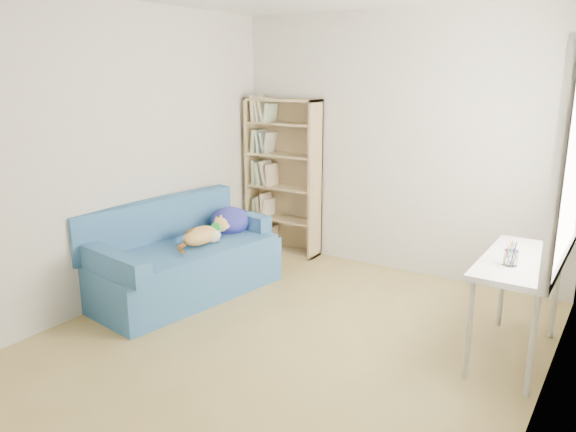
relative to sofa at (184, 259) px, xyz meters
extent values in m
plane|color=olive|center=(1.35, -0.32, -0.33)|extent=(4.00, 4.00, 0.00)
cube|color=silver|center=(1.35, 1.68, 0.97)|extent=(3.50, 0.04, 2.60)
cube|color=silver|center=(1.35, -2.32, 0.97)|extent=(3.50, 0.04, 2.60)
cube|color=silver|center=(-0.40, -0.32, 0.97)|extent=(0.04, 4.00, 2.60)
cube|color=silver|center=(3.10, -0.32, 0.97)|extent=(0.04, 4.00, 2.60)
cube|color=white|center=(3.10, 0.28, 1.17)|extent=(0.01, 1.20, 1.30)
cube|color=#245080|center=(0.03, -0.03, -0.11)|extent=(1.08, 1.85, 0.44)
cube|color=#245080|center=(-0.30, -0.03, 0.32)|extent=(0.41, 1.75, 0.43)
cube|color=#245080|center=(0.03, 0.77, 0.20)|extent=(0.84, 0.28, 0.19)
cube|color=#245080|center=(0.03, -0.83, 0.20)|extent=(0.84, 0.28, 0.19)
cube|color=#245080|center=(0.05, -0.03, 0.13)|extent=(1.04, 1.71, 0.05)
ellipsoid|color=#2E3297|center=(0.09, 0.58, 0.25)|extent=(0.36, 0.40, 0.27)
ellipsoid|color=#B96815|center=(0.16, 0.06, 0.23)|extent=(0.25, 0.42, 0.16)
ellipsoid|color=silver|center=(0.21, 0.18, 0.21)|extent=(0.14, 0.18, 0.10)
ellipsoid|color=#3E2611|center=(0.13, 0.02, 0.27)|extent=(0.14, 0.21, 0.08)
sphere|color=#B96815|center=(0.18, 0.35, 0.27)|extent=(0.14, 0.14, 0.14)
cone|color=#B96815|center=(0.16, 0.39, 0.34)|extent=(0.06, 0.07, 0.07)
cone|color=#B96815|center=(0.16, 0.32, 0.34)|extent=(0.06, 0.06, 0.07)
cylinder|color=#2BD84A|center=(0.17, 0.28, 0.25)|extent=(0.11, 0.05, 0.11)
cylinder|color=#3E2611|center=(0.14, -0.17, 0.20)|extent=(0.10, 0.16, 0.06)
cube|color=tan|center=(-0.32, 1.52, 0.53)|extent=(0.03, 0.27, 1.73)
cube|color=tan|center=(0.51, 1.52, 0.53)|extent=(0.03, 0.27, 1.73)
cube|color=tan|center=(0.10, 1.52, 1.38)|extent=(0.86, 0.27, 0.03)
cube|color=tan|center=(0.10, 1.52, -0.32)|extent=(0.86, 0.27, 0.03)
cube|color=tan|center=(0.10, 1.65, 0.53)|extent=(0.86, 0.02, 1.73)
cube|color=silver|center=(2.84, 0.38, 0.40)|extent=(0.49, 1.08, 0.04)
cylinder|color=silver|center=(3.03, 0.87, 0.02)|extent=(0.04, 0.04, 0.71)
cylinder|color=silver|center=(3.03, -0.11, 0.02)|extent=(0.04, 0.04, 0.71)
cylinder|color=silver|center=(2.64, 0.87, 0.02)|extent=(0.04, 0.04, 0.71)
cylinder|color=silver|center=(2.64, -0.11, 0.02)|extent=(0.04, 0.04, 0.71)
cylinder|color=white|center=(2.80, 0.20, 0.47)|extent=(0.09, 0.09, 0.11)
camera|label=1|loc=(3.47, -3.61, 1.70)|focal=35.00mm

